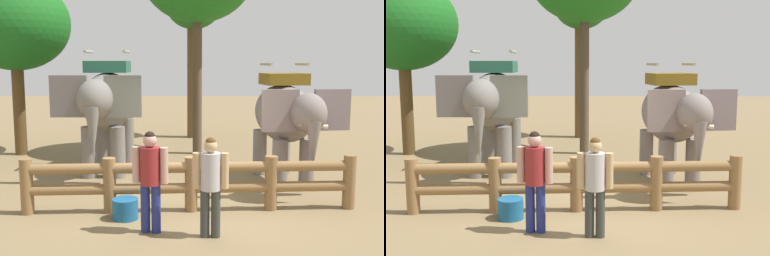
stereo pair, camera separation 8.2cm
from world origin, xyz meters
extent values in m
plane|color=olive|center=(0.00, 0.00, 0.00)|extent=(60.00, 60.00, 0.00)
cylinder|color=olive|center=(-3.06, -0.31, 0.53)|extent=(0.24, 0.24, 1.05)
cylinder|color=olive|center=(-1.53, -0.21, 0.53)|extent=(0.24, 0.24, 1.05)
cylinder|color=olive|center=(0.00, -0.10, 0.53)|extent=(0.24, 0.24, 1.05)
cylinder|color=olive|center=(1.53, 0.00, 0.53)|extent=(0.24, 0.24, 1.05)
cylinder|color=olive|center=(3.06, 0.11, 0.53)|extent=(0.24, 0.24, 1.05)
cylinder|color=olive|center=(0.00, -0.10, 0.45)|extent=(6.14, 0.62, 0.20)
cylinder|color=olive|center=(0.00, -0.10, 0.85)|extent=(6.14, 0.62, 0.20)
cylinder|color=slate|center=(-1.84, 2.50, 0.63)|extent=(0.38, 0.38, 1.27)
cylinder|color=slate|center=(-2.54, 2.49, 0.63)|extent=(0.38, 0.38, 1.27)
cylinder|color=slate|center=(-1.86, 4.21, 0.63)|extent=(0.38, 0.38, 1.27)
cylinder|color=slate|center=(-2.55, 4.20, 0.63)|extent=(0.38, 0.38, 1.27)
ellipsoid|color=slate|center=(-2.20, 3.35, 1.82)|extent=(1.29, 2.86, 1.48)
ellipsoid|color=slate|center=(-2.18, 1.66, 2.00)|extent=(0.82, 0.96, 0.90)
cube|color=slate|center=(-1.57, 1.79, 2.06)|extent=(0.84, 0.14, 0.95)
cube|color=slate|center=(-2.79, 1.78, 2.06)|extent=(0.84, 0.14, 0.95)
cone|color=slate|center=(-2.18, 1.33, 1.28)|extent=(0.34, 0.34, 1.16)
cube|color=#26644B|center=(-2.20, 3.35, 2.70)|extent=(1.09, 0.96, 0.30)
cylinder|color=#A59E8C|center=(-1.71, 3.35, 3.08)|extent=(0.08, 0.85, 0.07)
cylinder|color=#A59E8C|center=(-2.68, 3.34, 3.08)|extent=(0.08, 0.85, 0.07)
cylinder|color=slate|center=(2.56, 1.47, 0.57)|extent=(0.34, 0.34, 1.14)
cylinder|color=slate|center=(1.94, 1.37, 0.57)|extent=(0.34, 0.34, 1.14)
cylinder|color=slate|center=(2.31, 2.99, 0.57)|extent=(0.34, 0.34, 1.14)
cylinder|color=slate|center=(1.70, 2.89, 0.57)|extent=(0.34, 0.34, 1.14)
ellipsoid|color=slate|center=(2.13, 2.18, 1.64)|extent=(1.53, 2.71, 1.33)
ellipsoid|color=slate|center=(2.37, 0.68, 1.80)|extent=(0.85, 0.96, 0.81)
cube|color=slate|center=(2.89, 0.88, 1.85)|extent=(0.77, 0.23, 0.85)
cube|color=gray|center=(1.80, 0.70, 1.85)|extent=(0.77, 0.23, 0.85)
cone|color=slate|center=(2.41, 0.39, 1.15)|extent=(0.30, 0.30, 1.04)
cone|color=beige|center=(2.55, 0.50, 1.57)|extent=(0.35, 0.15, 0.15)
cone|color=beige|center=(2.25, 0.45, 1.57)|extent=(0.35, 0.15, 0.15)
cube|color=brown|center=(2.13, 2.18, 2.43)|extent=(1.09, 1.00, 0.27)
cylinder|color=#A59E8C|center=(2.56, 2.25, 2.78)|extent=(0.19, 0.77, 0.07)
cylinder|color=#A59E8C|center=(1.70, 2.11, 2.78)|extent=(0.19, 0.77, 0.07)
cylinder|color=navy|center=(-0.57, -1.25, 0.41)|extent=(0.16, 0.16, 0.82)
cylinder|color=navy|center=(-0.75, -1.22, 0.41)|extent=(0.16, 0.16, 0.82)
cylinder|color=maroon|center=(-0.66, -1.23, 1.13)|extent=(0.38, 0.38, 0.63)
cylinder|color=tan|center=(-0.42, -1.27, 1.15)|extent=(0.13, 0.13, 0.60)
cylinder|color=tan|center=(-0.89, -1.20, 1.15)|extent=(0.13, 0.13, 0.60)
sphere|color=tan|center=(-0.66, -1.23, 1.56)|extent=(0.23, 0.23, 0.23)
sphere|color=black|center=(-0.66, -1.23, 1.62)|extent=(0.18, 0.18, 0.18)
cylinder|color=#343734|center=(0.42, -1.44, 0.39)|extent=(0.15, 0.15, 0.79)
cylinder|color=#343734|center=(0.24, -1.43, 0.39)|extent=(0.15, 0.15, 0.79)
cylinder|color=#B3B1B6|center=(0.33, -1.44, 1.09)|extent=(0.33, 0.33, 0.60)
cylinder|color=tan|center=(0.56, -1.44, 1.11)|extent=(0.13, 0.13, 0.57)
cylinder|color=tan|center=(0.10, -1.43, 1.11)|extent=(0.13, 0.13, 0.57)
sphere|color=tan|center=(0.33, -1.44, 1.50)|extent=(0.22, 0.22, 0.22)
sphere|color=#593819|center=(0.33, -1.44, 1.56)|extent=(0.17, 0.17, 0.17)
cylinder|color=brown|center=(-0.03, 8.71, 2.16)|extent=(0.48, 0.48, 4.31)
ellipsoid|color=#205F21|center=(-0.03, 8.71, 4.86)|extent=(2.01, 2.01, 1.71)
cylinder|color=brown|center=(0.11, 5.54, 2.24)|extent=(0.28, 0.28, 4.49)
cylinder|color=brown|center=(-5.31, 5.34, 1.53)|extent=(0.36, 0.36, 3.06)
ellipsoid|color=#19621D|center=(-5.31, 5.34, 3.95)|extent=(3.25, 3.25, 2.76)
cylinder|color=#19598C|center=(-1.19, -0.57, 0.19)|extent=(0.47, 0.47, 0.37)
camera|label=1|loc=(0.12, -8.71, 2.83)|focal=43.61mm
camera|label=2|loc=(0.20, -8.71, 2.83)|focal=43.61mm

